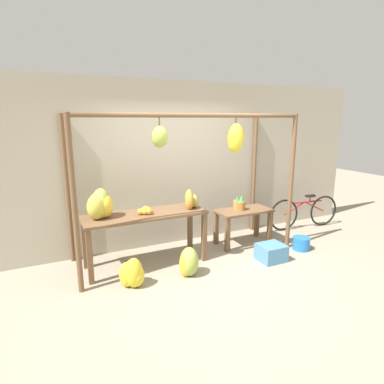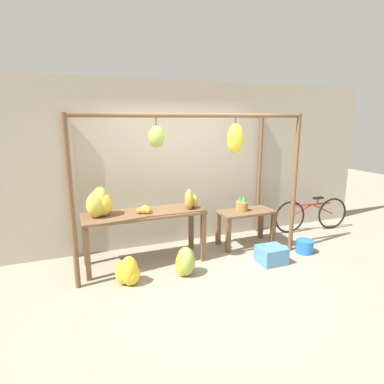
# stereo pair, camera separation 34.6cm
# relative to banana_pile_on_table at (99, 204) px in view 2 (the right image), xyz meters

# --- Properties ---
(ground_plane) EXTENTS (20.00, 20.00, 0.00)m
(ground_plane) POSITION_rel_banana_pile_on_table_xyz_m (1.33, -0.97, -1.00)
(ground_plane) COLOR gray
(shop_wall_back) EXTENTS (8.00, 0.08, 2.80)m
(shop_wall_back) POSITION_rel_banana_pile_on_table_xyz_m (1.33, 0.66, 0.40)
(shop_wall_back) COLOR #B2A893
(shop_wall_back) RESTS_ON ground_plane
(stall_awning) EXTENTS (3.47, 1.17, 2.25)m
(stall_awning) POSITION_rel_banana_pile_on_table_xyz_m (1.40, -0.21, 0.58)
(stall_awning) COLOR brown
(stall_awning) RESTS_ON ground_plane
(display_table_main) EXTENTS (1.81, 0.62, 0.81)m
(display_table_main) POSITION_rel_banana_pile_on_table_xyz_m (0.63, -0.04, -0.31)
(display_table_main) COLOR brown
(display_table_main) RESTS_ON ground_plane
(display_table_side) EXTENTS (0.98, 0.48, 0.62)m
(display_table_side) POSITION_rel_banana_pile_on_table_xyz_m (2.44, 0.03, -0.51)
(display_table_side) COLOR brown
(display_table_side) RESTS_ON ground_plane
(banana_pile_on_table) EXTENTS (0.43, 0.41, 0.42)m
(banana_pile_on_table) POSITION_rel_banana_pile_on_table_xyz_m (0.00, 0.00, 0.00)
(banana_pile_on_table) COLOR gold
(banana_pile_on_table) RESTS_ON display_table_main
(orange_pile) EXTENTS (0.23, 0.25, 0.09)m
(orange_pile) POSITION_rel_banana_pile_on_table_xyz_m (0.63, -0.05, -0.15)
(orange_pile) COLOR orange
(orange_pile) RESTS_ON display_table_main
(pineapple_cluster) EXTENTS (0.16, 0.23, 0.26)m
(pineapple_cluster) POSITION_rel_banana_pile_on_table_xyz_m (2.39, 0.07, -0.27)
(pineapple_cluster) COLOR olive
(pineapple_cluster) RESTS_ON display_table_side
(banana_pile_ground_left) EXTENTS (0.35, 0.34, 0.41)m
(banana_pile_ground_left) POSITION_rel_banana_pile_on_table_xyz_m (0.26, -0.62, -0.82)
(banana_pile_ground_left) COLOR yellow
(banana_pile_ground_left) RESTS_ON ground_plane
(banana_pile_ground_right) EXTENTS (0.34, 0.34, 0.42)m
(banana_pile_ground_right) POSITION_rel_banana_pile_on_table_xyz_m (1.05, -0.66, -0.79)
(banana_pile_ground_right) COLOR #9EB247
(banana_pile_ground_right) RESTS_ON ground_plane
(fruit_crate_white) EXTENTS (0.41, 0.36, 0.26)m
(fruit_crate_white) POSITION_rel_banana_pile_on_table_xyz_m (2.44, -0.76, -0.87)
(fruit_crate_white) COLOR #4C84B2
(fruit_crate_white) RESTS_ON ground_plane
(blue_bucket) EXTENTS (0.28, 0.28, 0.22)m
(blue_bucket) POSITION_rel_banana_pile_on_table_xyz_m (3.18, -0.64, -0.89)
(blue_bucket) COLOR blue
(blue_bucket) RESTS_ON ground_plane
(parked_bicycle) EXTENTS (1.59, 0.22, 0.68)m
(parked_bicycle) POSITION_rel_banana_pile_on_table_xyz_m (4.03, 0.19, -0.66)
(parked_bicycle) COLOR black
(parked_bicycle) RESTS_ON ground_plane
(papaya_pile) EXTENTS (0.25, 0.25, 0.30)m
(papaya_pile) POSITION_rel_banana_pile_on_table_xyz_m (1.36, -0.09, -0.05)
(papaya_pile) COLOR gold
(papaya_pile) RESTS_ON display_table_main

